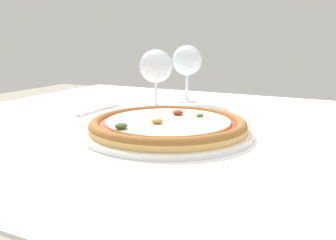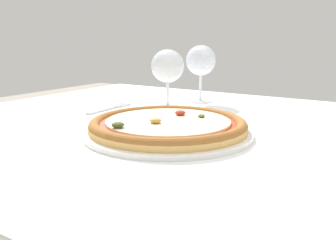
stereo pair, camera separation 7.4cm
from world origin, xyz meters
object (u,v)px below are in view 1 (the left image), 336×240
at_px(pizza_plate, 168,126).
at_px(wine_glass_far_right, 156,67).
at_px(dining_table, 224,166).
at_px(wine_glass_far_left, 187,62).
at_px(fork, 99,109).

xyz_separation_m(pizza_plate, wine_glass_far_right, (-0.17, 0.26, 0.09)).
height_order(dining_table, wine_glass_far_right, wine_glass_far_right).
bearing_deg(dining_table, wine_glass_far_left, 126.58).
bearing_deg(pizza_plate, dining_table, 44.10).
height_order(dining_table, pizza_plate, pizza_plate).
bearing_deg(dining_table, wine_glass_far_right, 145.93).
relative_size(dining_table, wine_glass_far_left, 8.42).
distance_m(pizza_plate, wine_glass_far_right, 0.33).
bearing_deg(wine_glass_far_left, dining_table, -53.42).
xyz_separation_m(dining_table, fork, (-0.37, 0.06, 0.08)).
height_order(dining_table, fork, fork).
relative_size(dining_table, fork, 8.36).
bearing_deg(wine_glass_far_right, pizza_plate, -57.21).
bearing_deg(pizza_plate, wine_glass_far_right, 122.79).
height_order(dining_table, wine_glass_far_left, wine_glass_far_left).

